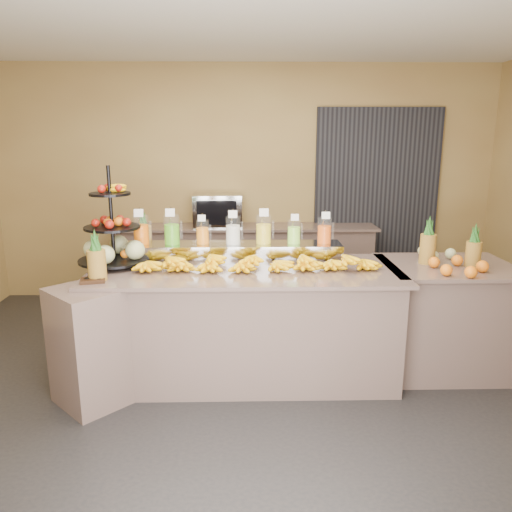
{
  "coord_description": "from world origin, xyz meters",
  "views": [
    {
      "loc": [
        0.0,
        -3.59,
        2.0
      ],
      "look_at": [
        0.09,
        0.3,
        1.04
      ],
      "focal_mm": 35.0,
      "sensor_mm": 36.0,
      "label": 1
    }
  ],
  "objects_px": {
    "banana_heap": "(257,261)",
    "condiment_caddy": "(93,280)",
    "pitcher_tray": "(233,252)",
    "oven_warmer": "(218,210)",
    "fruit_stand": "(118,240)",
    "right_fruit_pile": "(452,259)"
  },
  "relations": [
    {
      "from": "pitcher_tray",
      "to": "oven_warmer",
      "type": "bearing_deg",
      "value": 97.59
    },
    {
      "from": "banana_heap",
      "to": "right_fruit_pile",
      "type": "relative_size",
      "value": 4.26
    },
    {
      "from": "pitcher_tray",
      "to": "oven_warmer",
      "type": "xyz_separation_m",
      "value": [
        -0.22,
        1.67,
        0.11
      ]
    },
    {
      "from": "fruit_stand",
      "to": "oven_warmer",
      "type": "height_order",
      "value": "fruit_stand"
    },
    {
      "from": "right_fruit_pile",
      "to": "oven_warmer",
      "type": "height_order",
      "value": "oven_warmer"
    },
    {
      "from": "pitcher_tray",
      "to": "right_fruit_pile",
      "type": "xyz_separation_m",
      "value": [
        1.78,
        -0.29,
        0.0
      ]
    },
    {
      "from": "pitcher_tray",
      "to": "fruit_stand",
      "type": "xyz_separation_m",
      "value": [
        -0.95,
        -0.13,
        0.14
      ]
    },
    {
      "from": "oven_warmer",
      "to": "banana_heap",
      "type": "bearing_deg",
      "value": -79.96
    },
    {
      "from": "fruit_stand",
      "to": "oven_warmer",
      "type": "relative_size",
      "value": 1.45
    },
    {
      "from": "pitcher_tray",
      "to": "condiment_caddy",
      "type": "relative_size",
      "value": 10.56
    },
    {
      "from": "pitcher_tray",
      "to": "right_fruit_pile",
      "type": "height_order",
      "value": "right_fruit_pile"
    },
    {
      "from": "fruit_stand",
      "to": "right_fruit_pile",
      "type": "xyz_separation_m",
      "value": [
        2.73,
        -0.16,
        -0.13
      ]
    },
    {
      "from": "right_fruit_pile",
      "to": "oven_warmer",
      "type": "xyz_separation_m",
      "value": [
        -2.01,
        1.96,
        0.11
      ]
    },
    {
      "from": "oven_warmer",
      "to": "right_fruit_pile",
      "type": "bearing_deg",
      "value": -46.35
    },
    {
      "from": "condiment_caddy",
      "to": "pitcher_tray",
      "type": "bearing_deg",
      "value": 31.11
    },
    {
      "from": "condiment_caddy",
      "to": "banana_heap",
      "type": "bearing_deg",
      "value": 14.87
    },
    {
      "from": "fruit_stand",
      "to": "condiment_caddy",
      "type": "bearing_deg",
      "value": -82.83
    },
    {
      "from": "banana_heap",
      "to": "right_fruit_pile",
      "type": "height_order",
      "value": "right_fruit_pile"
    },
    {
      "from": "banana_heap",
      "to": "fruit_stand",
      "type": "relative_size",
      "value": 2.45
    },
    {
      "from": "fruit_stand",
      "to": "oven_warmer",
      "type": "bearing_deg",
      "value": 83.61
    },
    {
      "from": "banana_heap",
      "to": "condiment_caddy",
      "type": "distance_m",
      "value": 1.27
    },
    {
      "from": "pitcher_tray",
      "to": "right_fruit_pile",
      "type": "bearing_deg",
      "value": -9.17
    }
  ]
}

